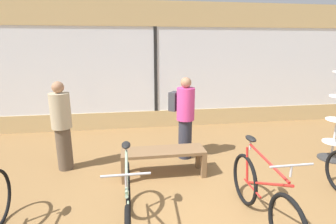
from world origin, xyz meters
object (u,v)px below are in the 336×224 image
bicycle_left (128,206)px  display_bench (163,154)px  customer_near_rack (184,116)px  bicycle_right (262,196)px  customer_by_window (62,125)px

bicycle_left → display_bench: bearing=66.5°
customer_near_rack → display_bench: bearing=-126.8°
display_bench → bicycle_right: bearing=-54.9°
bicycle_right → customer_by_window: 3.37m
bicycle_right → display_bench: bearing=125.1°
bicycle_left → customer_by_window: customer_by_window is taller
customer_by_window → bicycle_left: bearing=-59.5°
bicycle_right → customer_by_window: bearing=144.2°
bicycle_left → display_bench: size_ratio=1.19×
customer_by_window → bicycle_right: bearing=-35.8°
bicycle_left → customer_near_rack: (1.10, 2.04, 0.48)m
bicycle_right → display_bench: 1.76m
bicycle_left → customer_by_window: 2.23m
bicycle_left → customer_by_window: (-1.11, 1.88, 0.45)m
customer_near_rack → customer_by_window: (-2.20, -0.16, -0.03)m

